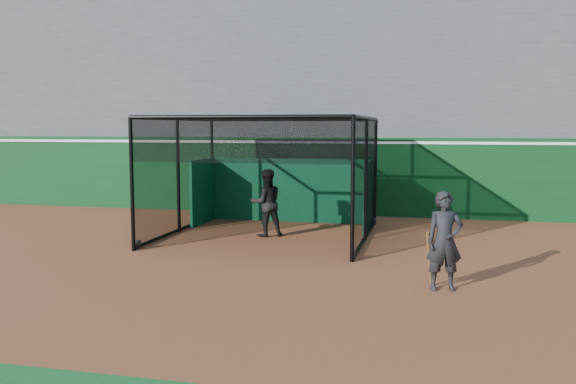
# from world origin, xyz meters

# --- Properties ---
(ground) EXTENTS (120.00, 120.00, 0.00)m
(ground) POSITION_xyz_m (0.00, 0.00, 0.00)
(ground) COLOR brown
(ground) RESTS_ON ground
(outfield_wall) EXTENTS (50.00, 0.50, 2.50)m
(outfield_wall) POSITION_xyz_m (0.00, 8.50, 1.29)
(outfield_wall) COLOR #0A3815
(outfield_wall) RESTS_ON ground
(grandstand) EXTENTS (50.00, 7.85, 8.95)m
(grandstand) POSITION_xyz_m (0.00, 12.27, 4.48)
(grandstand) COLOR #4C4C4F
(grandstand) RESTS_ON ground
(batting_cage) EXTENTS (5.13, 5.31, 3.05)m
(batting_cage) POSITION_xyz_m (-0.23, 4.15, 1.52)
(batting_cage) COLOR black
(batting_cage) RESTS_ON ground
(batter) EXTENTS (1.07, 1.01, 1.75)m
(batter) POSITION_xyz_m (-0.27, 4.07, 0.88)
(batter) COLOR black
(batter) RESTS_ON ground
(on_deck_player) EXTENTS (0.71, 0.56, 1.73)m
(on_deck_player) POSITION_xyz_m (4.13, -0.31, 0.86)
(on_deck_player) COLOR black
(on_deck_player) RESTS_ON ground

